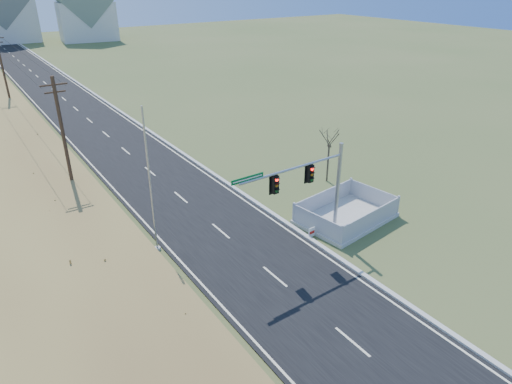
# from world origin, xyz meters

# --- Properties ---
(ground) EXTENTS (260.00, 260.00, 0.00)m
(ground) POSITION_xyz_m (0.00, 0.00, 0.00)
(ground) COLOR #435529
(ground) RESTS_ON ground
(road) EXTENTS (8.00, 180.00, 0.06)m
(road) POSITION_xyz_m (0.00, 50.00, 0.03)
(road) COLOR black
(road) RESTS_ON ground
(curb) EXTENTS (0.30, 180.00, 0.18)m
(curb) POSITION_xyz_m (4.15, 50.00, 0.09)
(curb) COLOR #B2AFA8
(curb) RESTS_ON ground
(utility_pole_near) EXTENTS (1.80, 0.26, 9.00)m
(utility_pole_near) POSITION_xyz_m (-6.50, 15.00, 4.68)
(utility_pole_near) COLOR #422D1E
(utility_pole_near) RESTS_ON ground
(utility_pole_mid) EXTENTS (1.80, 0.26, 9.00)m
(utility_pole_mid) POSITION_xyz_m (-6.50, 45.00, 4.68)
(utility_pole_mid) COLOR #422D1E
(utility_pole_mid) RESTS_ON ground
(condo_ne) EXTENTS (14.12, 10.51, 16.52)m
(condo_ne) POSITION_xyz_m (20.00, 104.00, 6.84)
(condo_ne) COLOR silver
(condo_ne) RESTS_ON ground
(traffic_signal_mast) EXTENTS (7.96, 0.55, 6.33)m
(traffic_signal_mast) POSITION_xyz_m (3.93, -0.59, 3.97)
(traffic_signal_mast) COLOR #9EA0A5
(traffic_signal_mast) RESTS_ON ground
(fence_enclosure) EXTENTS (6.93, 5.20, 1.46)m
(fence_enclosure) POSITION_xyz_m (7.93, 0.62, 0.29)
(fence_enclosure) COLOR #B7B5AD
(fence_enclosure) RESTS_ON ground
(open_sign) EXTENTS (0.53, 0.10, 0.66)m
(open_sign) POSITION_xyz_m (4.50, 0.18, 0.35)
(open_sign) COLOR white
(open_sign) RESTS_ON ground
(flagpole) EXTENTS (0.40, 0.40, 8.98)m
(flagpole) POSITION_xyz_m (-4.30, 4.31, 3.58)
(flagpole) COLOR #B7B5AD
(flagpole) RESTS_ON ground
(bare_tree) EXTENTS (1.77, 1.77, 4.68)m
(bare_tree) POSITION_xyz_m (11.23, 6.20, 3.77)
(bare_tree) COLOR #4C3F33
(bare_tree) RESTS_ON ground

